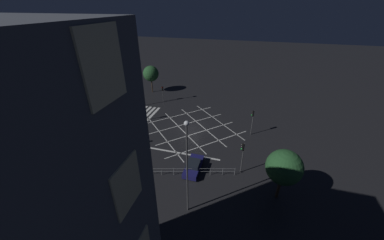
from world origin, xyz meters
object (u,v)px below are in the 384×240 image
at_px(traffic_light_median_south, 141,108).
at_px(street_tree_near, 151,74).
at_px(traffic_light_median_north, 252,118).
at_px(traffic_light_se_main, 116,133).
at_px(waiting_car, 193,166).
at_px(traffic_light_sw_main, 163,91).
at_px(traffic_light_ne_cross, 242,152).
at_px(street_lamp_east, 187,160).
at_px(street_lamp_west, 141,73).
at_px(street_tree_far, 284,167).

distance_m(traffic_light_median_south, street_tree_near, 14.32).
bearing_deg(traffic_light_median_north, traffic_light_se_main, 26.73).
bearing_deg(street_tree_near, waiting_car, 35.12).
height_order(traffic_light_sw_main, traffic_light_se_main, traffic_light_se_main).
bearing_deg(traffic_light_median_south, traffic_light_ne_cross, -26.20).
distance_m(traffic_light_median_north, traffic_light_median_south, 18.54).
distance_m(traffic_light_median_south, waiting_car, 15.64).
distance_m(street_lamp_east, street_tree_near, 34.05).
bearing_deg(traffic_light_se_main, waiting_car, -96.67).
bearing_deg(street_lamp_east, street_lamp_west, -144.18).
distance_m(traffic_light_se_main, street_tree_near, 22.59).
xyz_separation_m(traffic_light_ne_cross, street_lamp_east, (7.01, -4.62, 3.37)).
height_order(traffic_light_median_north, street_tree_near, street_tree_near).
distance_m(traffic_light_sw_main, street_tree_far, 29.78).
xyz_separation_m(traffic_light_sw_main, traffic_light_median_south, (8.95, -0.20, 0.03)).
distance_m(traffic_light_sw_main, street_lamp_west, 5.86).
distance_m(traffic_light_ne_cross, street_tree_far, 5.11).
relative_size(traffic_light_median_north, traffic_light_se_main, 1.13).
bearing_deg(traffic_light_se_main, traffic_light_median_south, 3.89).
bearing_deg(street_tree_near, traffic_light_sw_main, 45.21).
distance_m(traffic_light_sw_main, street_tree_near, 6.75).
bearing_deg(street_tree_near, traffic_light_ne_cross, 44.80).
bearing_deg(street_tree_far, street_tree_near, -133.72).
relative_size(street_lamp_west, street_tree_far, 1.52).
xyz_separation_m(traffic_light_median_north, traffic_light_se_main, (9.04, -17.94, -0.34)).
bearing_deg(waiting_car, traffic_light_se_main, 83.33).
bearing_deg(traffic_light_sw_main, traffic_light_se_main, 1.23).
bearing_deg(traffic_light_median_south, traffic_light_median_north, 1.71).
relative_size(traffic_light_median_south, waiting_car, 0.81).
xyz_separation_m(traffic_light_median_south, street_lamp_east, (15.69, 13.03, 3.97)).
xyz_separation_m(traffic_light_ne_cross, waiting_car, (1.14, -5.62, -2.47)).
distance_m(traffic_light_median_south, street_lamp_west, 7.94).
distance_m(traffic_light_ne_cross, street_tree_near, 31.28).
bearing_deg(traffic_light_median_north, street_lamp_east, 71.33).
bearing_deg(traffic_light_se_main, street_tree_far, -98.13).
bearing_deg(traffic_light_se_main, traffic_light_ne_cross, -90.67).
bearing_deg(traffic_light_ne_cross, street_tree_far, 145.56).
bearing_deg(traffic_light_sw_main, street_lamp_east, 27.50).
bearing_deg(traffic_light_se_main, street_lamp_east, -120.08).
bearing_deg(traffic_light_se_main, traffic_light_sw_main, 1.23).
xyz_separation_m(traffic_light_se_main, waiting_car, (1.34, 11.45, -2.10)).
xyz_separation_m(traffic_light_median_north, traffic_light_median_south, (0.55, -18.52, -0.56)).
bearing_deg(traffic_light_median_north, street_lamp_west, -14.78).
bearing_deg(waiting_car, traffic_light_median_north, -32.06).
bearing_deg(street_tree_far, traffic_light_ne_cross, -124.44).
distance_m(street_lamp_west, street_tree_near, 7.85).
xyz_separation_m(traffic_light_median_north, traffic_light_sw_main, (-8.39, -18.32, -0.60)).
relative_size(traffic_light_ne_cross, street_lamp_east, 0.42).
distance_m(traffic_light_sw_main, waiting_car, 22.26).
height_order(traffic_light_se_main, street_lamp_east, street_lamp_east).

